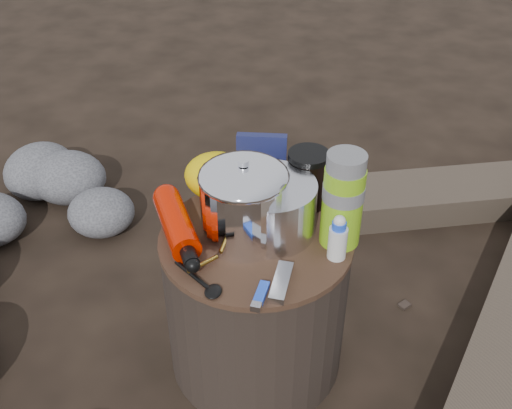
% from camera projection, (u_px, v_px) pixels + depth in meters
% --- Properties ---
extents(ground, '(60.00, 60.00, 0.00)m').
position_uv_depth(ground, '(256.00, 355.00, 1.58)').
color(ground, black).
rests_on(ground, ground).
extents(stump, '(0.42, 0.42, 0.39)m').
position_uv_depth(stump, '(256.00, 301.00, 1.46)').
color(stump, black).
rests_on(stump, ground).
extents(rock_ring, '(0.47, 1.03, 0.20)m').
position_uv_depth(rock_ring, '(4.00, 246.00, 1.77)').
color(rock_ring, '#525257').
rests_on(rock_ring, ground).
extents(log_small, '(1.15, 0.59, 0.10)m').
position_uv_depth(log_small, '(420.00, 198.00, 2.05)').
color(log_small, '#40352B').
rests_on(log_small, ground).
extents(foil_windscreen, '(0.20, 0.20, 0.12)m').
position_uv_depth(foil_windscreen, '(270.00, 208.00, 1.33)').
color(foil_windscreen, silver).
rests_on(foil_windscreen, stump).
extents(camping_pot, '(0.19, 0.19, 0.19)m').
position_uv_depth(camping_pot, '(244.00, 201.00, 1.30)').
color(camping_pot, white).
rests_on(camping_pot, stump).
extents(fuel_bottle, '(0.19, 0.26, 0.06)m').
position_uv_depth(fuel_bottle, '(176.00, 223.00, 1.33)').
color(fuel_bottle, red).
rests_on(fuel_bottle, stump).
extents(thermos, '(0.09, 0.09, 0.21)m').
position_uv_depth(thermos, '(343.00, 200.00, 1.27)').
color(thermos, '#7CB817').
rests_on(thermos, stump).
extents(travel_mug, '(0.09, 0.09, 0.14)m').
position_uv_depth(travel_mug, '(308.00, 179.00, 1.41)').
color(travel_mug, black).
rests_on(travel_mug, stump).
extents(stuff_sack, '(0.16, 0.13, 0.11)m').
position_uv_depth(stuff_sack, '(219.00, 176.00, 1.44)').
color(stuff_sack, yellow).
rests_on(stuff_sack, stump).
extents(food_pouch, '(0.12, 0.04, 0.15)m').
position_uv_depth(food_pouch, '(261.00, 164.00, 1.45)').
color(food_pouch, '#171B4A').
rests_on(food_pouch, stump).
extents(lighter, '(0.02, 0.08, 0.01)m').
position_uv_depth(lighter, '(261.00, 293.00, 1.20)').
color(lighter, blue).
rests_on(lighter, stump).
extents(multitool, '(0.03, 0.11, 0.02)m').
position_uv_depth(multitool, '(281.00, 282.00, 1.22)').
color(multitool, silver).
rests_on(multitool, stump).
extents(spork, '(0.12, 0.10, 0.01)m').
position_uv_depth(spork, '(193.00, 276.00, 1.24)').
color(spork, black).
rests_on(spork, stump).
extents(squeeze_bottle, '(0.04, 0.04, 0.09)m').
position_uv_depth(squeeze_bottle, '(338.00, 239.00, 1.27)').
color(squeeze_bottle, silver).
rests_on(squeeze_bottle, stump).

